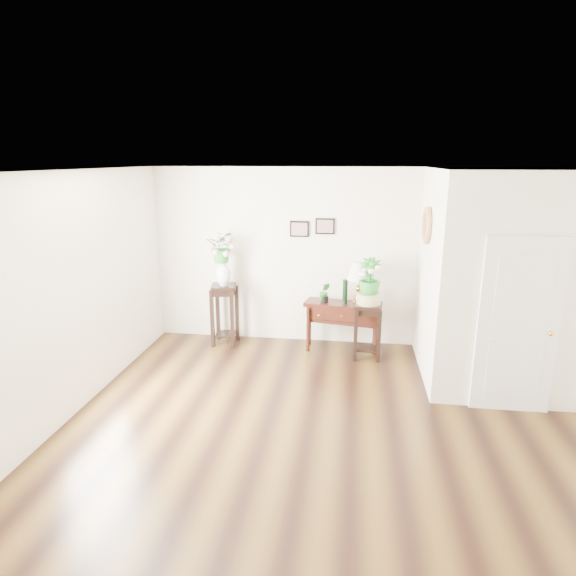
% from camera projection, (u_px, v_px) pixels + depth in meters
% --- Properties ---
extents(floor, '(6.00, 5.50, 0.02)m').
position_uv_depth(floor, '(329.00, 431.00, 5.32)').
color(floor, '#503715').
rests_on(floor, ground).
extents(ceiling, '(6.00, 5.50, 0.02)m').
position_uv_depth(ceiling, '(336.00, 171.00, 4.59)').
color(ceiling, white).
rests_on(ceiling, ground).
extents(wall_back, '(6.00, 0.02, 2.80)m').
position_uv_depth(wall_back, '(340.00, 258.00, 7.59)').
color(wall_back, silver).
rests_on(wall_back, ground).
extents(wall_front, '(6.00, 0.02, 2.80)m').
position_uv_depth(wall_front, '(306.00, 483.00, 2.32)').
color(wall_front, silver).
rests_on(wall_front, ground).
extents(wall_left, '(0.02, 5.50, 2.80)m').
position_uv_depth(wall_left, '(62.00, 300.00, 5.34)').
color(wall_left, silver).
rests_on(wall_left, ground).
extents(partition, '(1.80, 1.95, 2.80)m').
position_uv_depth(partition, '(497.00, 277.00, 6.38)').
color(partition, silver).
rests_on(partition, floor).
extents(door, '(0.90, 0.05, 2.10)m').
position_uv_depth(door, '(518.00, 327.00, 5.52)').
color(door, silver).
rests_on(door, floor).
extents(art_print_left, '(0.30, 0.02, 0.25)m').
position_uv_depth(art_print_left, '(299.00, 229.00, 7.53)').
color(art_print_left, black).
rests_on(art_print_left, wall_back).
extents(art_print_right, '(0.30, 0.02, 0.25)m').
position_uv_depth(art_print_right, '(325.00, 226.00, 7.47)').
color(art_print_right, black).
rests_on(art_print_right, wall_back).
extents(wall_ornament, '(0.07, 0.51, 0.51)m').
position_uv_depth(wall_ornament, '(426.00, 225.00, 6.45)').
color(wall_ornament, tan).
rests_on(wall_ornament, partition).
extents(console_table, '(1.20, 0.58, 0.77)m').
position_uv_depth(console_table, '(342.00, 326.00, 7.51)').
color(console_table, black).
rests_on(console_table, floor).
extents(table_lamp, '(0.47, 0.47, 0.65)m').
position_uv_depth(table_lamp, '(359.00, 281.00, 7.28)').
color(table_lamp, '#C1881F').
rests_on(table_lamp, console_table).
extents(green_vase, '(0.10, 0.10, 0.37)m').
position_uv_depth(green_vase, '(345.00, 292.00, 7.36)').
color(green_vase, black).
rests_on(green_vase, console_table).
extents(potted_plant, '(0.18, 0.15, 0.30)m').
position_uv_depth(potted_plant, '(325.00, 293.00, 7.40)').
color(potted_plant, '#248228').
rests_on(potted_plant, console_table).
extents(plant_stand_a, '(0.45, 0.45, 0.99)m').
position_uv_depth(plant_stand_a, '(225.00, 315.00, 7.72)').
color(plant_stand_a, black).
rests_on(plant_stand_a, floor).
extents(porcelain_vase, '(0.31, 0.31, 0.41)m').
position_uv_depth(porcelain_vase, '(223.00, 271.00, 7.53)').
color(porcelain_vase, silver).
rests_on(porcelain_vase, plant_stand_a).
extents(lily_arrangement, '(0.46, 0.40, 0.50)m').
position_uv_depth(lily_arrangement, '(222.00, 244.00, 7.42)').
color(lily_arrangement, '#248228').
rests_on(lily_arrangement, porcelain_vase).
extents(plant_stand_b, '(0.43, 0.43, 0.85)m').
position_uv_depth(plant_stand_b, '(367.00, 331.00, 7.20)').
color(plant_stand_b, black).
rests_on(plant_stand_b, floor).
extents(ceramic_bowl, '(0.41, 0.41, 0.16)m').
position_uv_depth(ceramic_bowl, '(369.00, 299.00, 7.07)').
color(ceramic_bowl, '#CAB68F').
rests_on(ceramic_bowl, plant_stand_b).
extents(narcissus, '(0.32, 0.32, 0.57)m').
position_uv_depth(narcissus, '(370.00, 277.00, 6.98)').
color(narcissus, '#248228').
rests_on(narcissus, ceramic_bowl).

